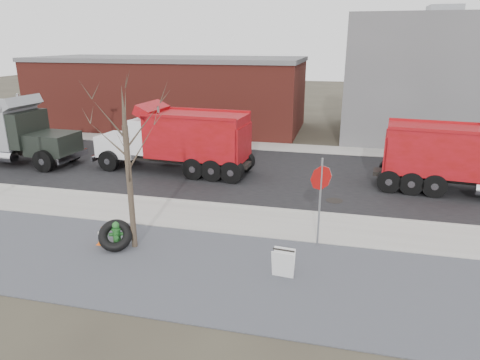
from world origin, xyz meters
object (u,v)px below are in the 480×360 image
(fire_hydrant, at_px, (117,235))
(truck_tire, at_px, (115,235))
(dump_truck_grey, at_px, (1,129))
(sandwich_board, at_px, (283,263))
(dump_truck_red_a, at_px, (467,157))
(stop_sign, at_px, (321,188))
(dump_truck_red_b, at_px, (178,138))

(fire_hydrant, bearing_deg, truck_tire, -101.09)
(dump_truck_grey, bearing_deg, sandwich_board, -24.40)
(fire_hydrant, height_order, sandwich_board, fire_hydrant)
(dump_truck_red_a, bearing_deg, stop_sign, -125.39)
(dump_truck_red_b, bearing_deg, truck_tire, 101.49)
(stop_sign, distance_m, sandwich_board, 2.85)
(truck_tire, xyz_separation_m, stop_sign, (6.29, 1.77, 1.53))
(fire_hydrant, height_order, dump_truck_grey, dump_truck_grey)
(stop_sign, relative_size, dump_truck_red_a, 0.36)
(stop_sign, xyz_separation_m, sandwich_board, (-0.82, -2.25, -1.55))
(dump_truck_red_a, xyz_separation_m, dump_truck_grey, (-23.33, -0.26, 0.18))
(dump_truck_red_a, bearing_deg, dump_truck_grey, -173.38)
(fire_hydrant, distance_m, dump_truck_red_a, 14.70)
(truck_tire, height_order, dump_truck_red_b, dump_truck_red_b)
(truck_tire, height_order, sandwich_board, truck_tire)
(dump_truck_red_b, bearing_deg, fire_hydrant, 101.41)
(dump_truck_grey, bearing_deg, dump_truck_red_a, 3.42)
(fire_hydrant, xyz_separation_m, dump_truck_red_a, (12.12, 8.22, 1.26))
(fire_hydrant, xyz_separation_m, stop_sign, (6.32, 1.63, 1.60))
(dump_truck_red_a, bearing_deg, fire_hydrant, -139.89)
(sandwich_board, xyz_separation_m, dump_truck_red_a, (6.62, 8.84, 1.21))
(fire_hydrant, relative_size, sandwich_board, 1.04)
(dump_truck_grey, bearing_deg, truck_tire, -32.98)
(truck_tire, bearing_deg, stop_sign, 15.69)
(dump_truck_red_b, bearing_deg, sandwich_board, 130.12)
(dump_truck_red_a, distance_m, dump_truck_red_b, 13.22)
(truck_tire, xyz_separation_m, sandwich_board, (5.47, -0.49, -0.02))
(fire_hydrant, height_order, stop_sign, stop_sign)
(sandwich_board, height_order, dump_truck_red_a, dump_truck_red_a)
(truck_tire, bearing_deg, dump_truck_red_a, 34.65)
(sandwich_board, bearing_deg, fire_hydrant, 178.92)
(stop_sign, xyz_separation_m, dump_truck_red_a, (5.80, 6.59, -0.34))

